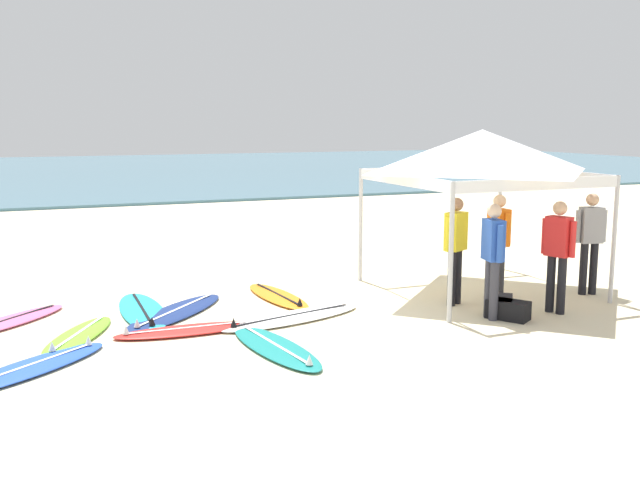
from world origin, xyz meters
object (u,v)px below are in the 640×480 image
(surfboard_cyan, at_px, (142,311))
(person_grey, at_px, (590,236))
(surfboard_pink, at_px, (9,321))
(surfboard_red, at_px, (186,330))
(canopy_tent, at_px, (482,151))
(surfboard_lime, at_px, (78,335))
(surfboard_blue, at_px, (30,368))
(surfboard_orange, at_px, (278,296))
(person_blue, at_px, (493,253))
(surfboard_navy, at_px, (175,312))
(surfboard_teal, at_px, (275,347))
(person_red, at_px, (558,249))
(surfboard_white, at_px, (291,317))
(person_orange, at_px, (498,239))
(gear_bag_by_pole, at_px, (508,310))
(gear_bag_near_tent, at_px, (501,306))
(person_yellow, at_px, (456,243))

(surfboard_cyan, relative_size, person_grey, 1.39)
(surfboard_pink, bearing_deg, surfboard_red, -31.92)
(canopy_tent, bearing_deg, surfboard_lime, -177.51)
(surfboard_blue, bearing_deg, surfboard_lime, 61.56)
(surfboard_red, bearing_deg, person_grey, -2.67)
(surfboard_orange, bearing_deg, canopy_tent, -13.33)
(surfboard_lime, xyz_separation_m, person_blue, (5.72, -1.28, 0.95))
(surfboard_navy, height_order, person_blue, person_blue)
(surfboard_teal, distance_m, surfboard_orange, 2.72)
(person_red, bearing_deg, canopy_tent, 99.34)
(surfboard_white, xyz_separation_m, person_blue, (2.75, -1.05, 0.95))
(person_blue, relative_size, person_red, 1.00)
(surfboard_navy, xyz_separation_m, person_orange, (5.14, -0.93, 0.95))
(person_orange, bearing_deg, person_grey, -14.17)
(person_grey, bearing_deg, person_orange, 165.83)
(surfboard_teal, xyz_separation_m, surfboard_lime, (-2.30, 1.48, 0.00))
(canopy_tent, xyz_separation_m, surfboard_white, (-3.58, -0.51, -2.35))
(surfboard_cyan, bearing_deg, person_grey, -12.58)
(surfboard_orange, xyz_separation_m, person_orange, (3.37, -1.30, 0.95))
(surfboard_blue, bearing_deg, gear_bag_by_pole, -2.27)
(person_red, relative_size, gear_bag_by_pole, 2.85)
(gear_bag_near_tent, height_order, gear_bag_by_pole, same)
(canopy_tent, height_order, gear_bag_by_pole, canopy_tent)
(gear_bag_by_pole, bearing_deg, surfboard_red, 166.40)
(surfboard_lime, xyz_separation_m, surfboard_orange, (3.21, 1.08, -0.00))
(person_yellow, bearing_deg, person_orange, 8.69)
(surfboard_pink, height_order, surfboard_white, same)
(person_blue, relative_size, gear_bag_near_tent, 2.85)
(surfboard_cyan, relative_size, surfboard_orange, 1.16)
(surfboard_teal, xyz_separation_m, person_red, (4.53, 0.11, 0.95))
(surfboard_red, distance_m, person_red, 5.62)
(gear_bag_by_pole, bearing_deg, person_red, 1.65)
(surfboard_red, relative_size, surfboard_orange, 0.97)
(person_red, bearing_deg, surfboard_teal, -178.64)
(surfboard_white, distance_m, gear_bag_near_tent, 3.16)
(person_red, bearing_deg, surfboard_cyan, 157.99)
(surfboard_orange, distance_m, person_orange, 3.74)
(canopy_tent, relative_size, person_grey, 1.83)
(surfboard_white, xyz_separation_m, gear_bag_near_tent, (3.01, -0.95, 0.10))
(surfboard_blue, height_order, surfboard_white, same)
(surfboard_navy, relative_size, person_grey, 1.28)
(surfboard_blue, relative_size, surfboard_cyan, 0.89)
(surfboard_red, distance_m, surfboard_white, 1.58)
(canopy_tent, xyz_separation_m, gear_bag_by_pole, (-0.61, -1.68, -2.25))
(surfboard_white, height_order, person_blue, person_blue)
(surfboard_red, distance_m, person_orange, 5.27)
(surfboard_red, xyz_separation_m, person_orange, (5.19, 0.08, 0.95))
(surfboard_navy, relative_size, surfboard_orange, 1.07)
(surfboard_pink, bearing_deg, canopy_tent, -6.39)
(surfboard_teal, relative_size, person_red, 1.31)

